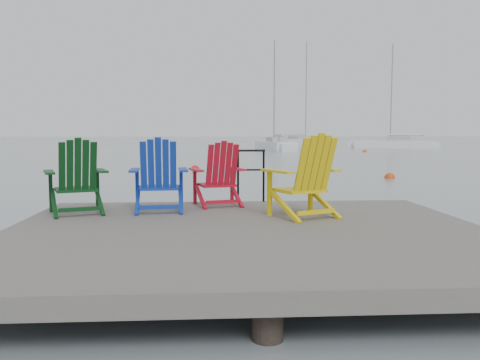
{
  "coord_description": "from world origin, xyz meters",
  "views": [
    {
      "loc": [
        -0.47,
        -6.18,
        1.69
      ],
      "look_at": [
        0.08,
        2.73,
        0.85
      ],
      "focal_mm": 38.0,
      "sensor_mm": 36.0,
      "label": 1
    }
  ],
  "objects": [
    {
      "name": "buoy_b",
      "position": [
        -1.08,
        16.82,
        0.0
      ],
      "size": [
        0.41,
        0.41,
        0.41
      ],
      "primitive_type": "sphere",
      "color": "red",
      "rests_on": "ground"
    },
    {
      "name": "sailboat_near",
      "position": [
        5.83,
        41.63,
        0.36
      ],
      "size": [
        3.16,
        7.77,
        10.54
      ],
      "rotation": [
        0.0,
        0.0,
        0.16
      ],
      "color": "silver",
      "rests_on": "ground"
    },
    {
      "name": "ground",
      "position": [
        0.0,
        0.0,
        0.0
      ],
      "size": [
        400.0,
        400.0,
        0.0
      ],
      "primitive_type": "plane",
      "color": "slate",
      "rests_on": "ground"
    },
    {
      "name": "dock",
      "position": [
        0.0,
        0.0,
        0.35
      ],
      "size": [
        6.0,
        5.0,
        1.4
      ],
      "color": "#322E2C",
      "rests_on": "ground"
    },
    {
      "name": "buoy_a",
      "position": [
        6.22,
        12.14,
        0.0
      ],
      "size": [
        0.39,
        0.39,
        0.39
      ],
      "primitive_type": "sphere",
      "color": "#BF3B0B",
      "rests_on": "ground"
    },
    {
      "name": "buoy_c",
      "position": [
        13.13,
        37.28,
        0.0
      ],
      "size": [
        0.4,
        0.4,
        0.4
      ],
      "primitive_type": "sphere",
      "color": "#D7500C",
      "rests_on": "ground"
    },
    {
      "name": "buoy_d",
      "position": [
        0.91,
        33.49,
        0.0
      ],
      "size": [
        0.39,
        0.39,
        0.39
      ],
      "primitive_type": "sphere",
      "color": "#D03D0C",
      "rests_on": "ground"
    },
    {
      "name": "sailboat_mid",
      "position": [
        11.91,
        59.96,
        0.35
      ],
      "size": [
        9.48,
        8.33,
        13.67
      ],
      "rotation": [
        0.0,
        0.0,
        -0.89
      ],
      "color": "silver",
      "rests_on": "ground"
    },
    {
      "name": "chair_yellow",
      "position": [
        0.88,
        0.78,
        1.08
      ],
      "size": [
        1.12,
        1.07,
        1.14
      ],
      "rotation": [
        0.0,
        0.0,
        0.43
      ],
      "color": "#DBBD0C",
      "rests_on": "dock"
    },
    {
      "name": "chair_green",
      "position": [
        -2.39,
        1.27,
        1.04
      ],
      "size": [
        1.03,
        0.98,
        1.08
      ],
      "rotation": [
        0.0,
        0.0,
        0.35
      ],
      "color": "black",
      "rests_on": "dock"
    },
    {
      "name": "handrail",
      "position": [
        0.25,
        2.45,
        1.04
      ],
      "size": [
        0.48,
        0.04,
        0.9
      ],
      "color": "black",
      "rests_on": "dock"
    },
    {
      "name": "sailboat_far",
      "position": [
        19.27,
        46.7,
        0.36
      ],
      "size": [
        8.17,
        5.47,
        11.2
      ],
      "rotation": [
        0.0,
        0.0,
        1.11
      ],
      "color": "white",
      "rests_on": "ground"
    },
    {
      "name": "chair_red",
      "position": [
        -0.31,
        1.97,
        1.02
      ],
      "size": [
        0.94,
        0.89,
        1.02
      ],
      "rotation": [
        0.0,
        0.0,
        0.25
      ],
      "color": "#AC0C1F",
      "rests_on": "dock"
    },
    {
      "name": "chair_blue",
      "position": [
        -1.22,
        1.43,
        1.05
      ],
      "size": [
        0.91,
        0.85,
        1.08
      ],
      "rotation": [
        0.0,
        0.0,
        0.08
      ],
      "color": "#0E2D9A",
      "rests_on": "dock"
    }
  ]
}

